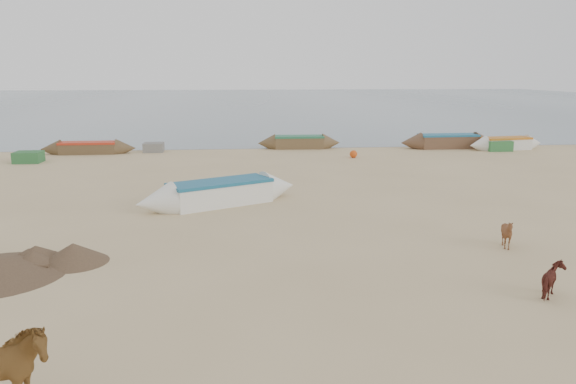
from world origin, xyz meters
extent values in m
plane|color=tan|center=(0.00, 0.00, 0.00)|extent=(140.00, 140.00, 0.00)
plane|color=slate|center=(0.00, 82.00, 0.01)|extent=(160.00, 160.00, 0.00)
imported|color=brown|center=(5.86, 0.50, 0.43)|extent=(1.03, 1.01, 0.87)
imported|color=#5B251D|center=(5.24, -2.96, 0.38)|extent=(0.83, 0.90, 0.77)
cube|color=#2C6133|center=(-12.98, 17.66, 0.30)|extent=(1.40, 1.20, 0.60)
sphere|color=#C64612|center=(5.12, 17.63, 0.22)|extent=(0.44, 0.44, 0.44)
cube|color=slate|center=(-6.72, 21.23, 0.28)|extent=(1.20, 1.10, 0.56)
cube|color=#316E39|center=(14.82, 19.74, 0.32)|extent=(1.50, 1.20, 0.64)
camera|label=1|loc=(-1.74, -13.99, 4.89)|focal=35.00mm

